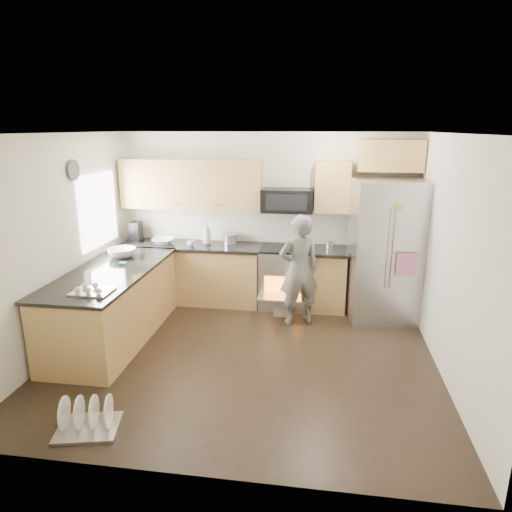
% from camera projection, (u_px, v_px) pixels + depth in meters
% --- Properties ---
extents(ground, '(4.50, 4.50, 0.00)m').
position_uv_depth(ground, '(244.00, 356.00, 5.51)').
color(ground, black).
rests_on(ground, ground).
extents(room_shell, '(4.54, 4.04, 2.62)m').
position_uv_depth(room_shell, '(240.00, 219.00, 5.07)').
color(room_shell, silver).
rests_on(room_shell, ground).
extents(back_cabinet_run, '(4.45, 0.64, 2.50)m').
position_uv_depth(back_cabinet_run, '(225.00, 242.00, 6.99)').
color(back_cabinet_run, '#B88549').
rests_on(back_cabinet_run, ground).
extents(peninsula, '(0.96, 2.36, 1.04)m').
position_uv_depth(peninsula, '(113.00, 304.00, 5.87)').
color(peninsula, '#B88549').
rests_on(peninsula, ground).
extents(stove_range, '(0.76, 0.97, 1.79)m').
position_uv_depth(stove_range, '(286.00, 264.00, 6.88)').
color(stove_range, '#B7B7BC').
rests_on(stove_range, ground).
extents(refrigerator, '(1.06, 0.87, 1.99)m').
position_uv_depth(refrigerator, '(386.00, 251.00, 6.37)').
color(refrigerator, '#B7B7BC').
rests_on(refrigerator, ground).
extents(person, '(0.66, 0.55, 1.55)m').
position_uv_depth(person, '(299.00, 270.00, 6.25)').
color(person, slate).
rests_on(person, ground).
extents(dish_rack, '(0.63, 0.54, 0.34)m').
position_uv_depth(dish_rack, '(88.00, 421.00, 4.14)').
color(dish_rack, '#B7B7BC').
rests_on(dish_rack, ground).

